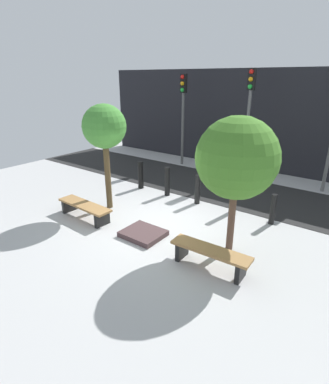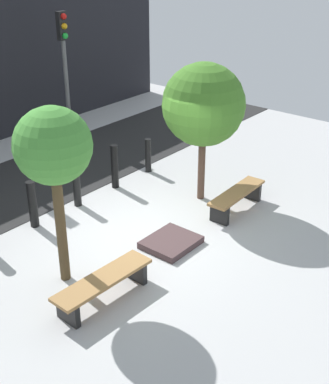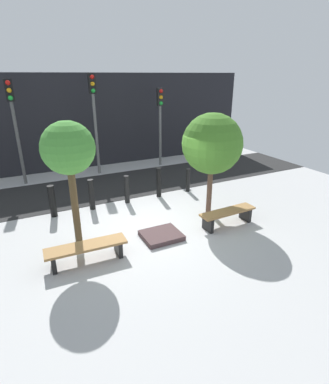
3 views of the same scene
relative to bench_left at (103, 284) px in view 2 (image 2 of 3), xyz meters
name	(u,v)px [view 2 (image 2 of 3)]	position (x,y,z in m)	size (l,w,h in m)	color
ground_plane	(145,234)	(2.04, 0.88, -0.32)	(18.00, 18.00, 0.00)	#B2B2B2
road_strip	(28,183)	(2.04, 4.68, -0.32)	(18.00, 3.10, 0.01)	#242424
bench_left	(103,284)	(0.00, 0.00, 0.00)	(1.89, 0.54, 0.44)	black
bench_right	(237,197)	(4.08, 0.00, 0.01)	(1.76, 0.49, 0.47)	black
planter_bed	(171,242)	(2.04, 0.20, -0.25)	(1.02, 0.88, 0.13)	#493536
tree_behind_left_bench	(53,148)	(0.00, 0.96, 2.15)	(1.27, 1.27, 3.16)	#4D3C24
tree_behind_right_bench	(204,105)	(4.08, 0.96, 1.89)	(1.79, 1.79, 3.12)	brown
bollard_left	(33,204)	(0.84, 2.88, 0.19)	(0.19, 0.19, 1.01)	black
bollard_center	(77,186)	(2.04, 2.88, 0.16)	(0.17, 0.17, 0.96)	black
bollard_right	(115,166)	(3.25, 2.88, 0.22)	(0.17, 0.17, 1.08)	black
bollard_far_right	(148,155)	(4.45, 2.88, 0.12)	(0.15, 0.15, 0.88)	black
traffic_light_mid_east	(64,52)	(5.07, 6.52, 2.14)	(0.28, 0.27, 3.55)	slate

